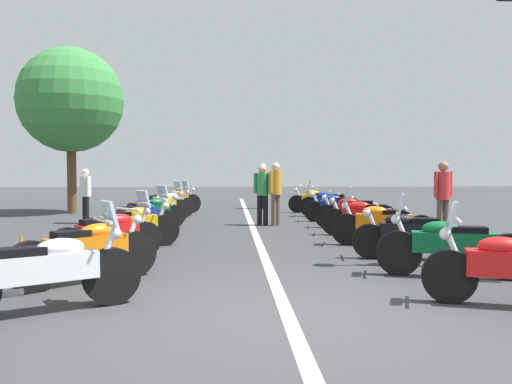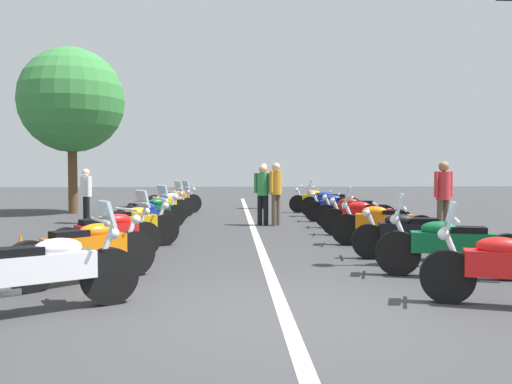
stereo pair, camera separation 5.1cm
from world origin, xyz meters
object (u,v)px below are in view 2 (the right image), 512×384
Objects in this scene: bystander_3 at (264,182)px; motorcycle_left_row_4 at (140,218)px; motorcycle_left_row_2 at (109,234)px; motorcycle_left_row_5 at (151,212)px; motorcycle_right_row_3 at (382,223)px; motorcycle_left_row_8 at (174,200)px; bystander_0 at (443,193)px; motorcycle_left_row_6 at (159,207)px; motorcycle_right_row_5 at (355,211)px; motorcycle_right_row_8 at (318,200)px; bystander_2 at (86,192)px; motorcycle_right_row_2 at (409,234)px; motorcycle_left_row_0 at (44,271)px; motorcycle_right_row_1 at (450,245)px; motorcycle_right_row_6 at (338,207)px; traffic_cone_0 at (21,254)px; motorcycle_right_row_7 at (330,203)px; motorcycle_left_row_3 at (129,225)px; bystander_4 at (276,189)px; bystander_1 at (263,190)px; roadside_tree_1 at (72,101)px; motorcycle_right_row_4 at (366,216)px; motorcycle_left_row_7 at (168,203)px; motorcycle_left_row_1 at (86,250)px.

motorcycle_left_row_4 is at bearing 87.96° from bystander_3.
motorcycle_left_row_2 is 4.76m from motorcycle_left_row_5.
motorcycle_left_row_2 is 5.40m from motorcycle_right_row_3.
motorcycle_left_row_8 is 9.69m from bystander_0.
motorcycle_left_row_6 reaches higher than motorcycle_right_row_5.
motorcycle_left_row_4 is at bearing 52.01° from motorcycle_left_row_2.
bystander_3 is (2.16, 1.80, 0.60)m from motorcycle_right_row_8.
motorcycle_right_row_2 is at bearing 108.72° from bystander_2.
motorcycle_left_row_0 is 1.11× the size of bystander_0.
motorcycle_right_row_1 is at bearing -13.02° from motorcycle_left_row_0.
motorcycle_left_row_6 is at bearing 59.63° from motorcycle_left_row_0.
traffic_cone_0 is (-7.46, 6.37, -0.16)m from motorcycle_right_row_6.
bystander_2 reaches higher than motorcycle_right_row_7.
bystander_4 is (4.04, -3.27, 0.57)m from motorcycle_left_row_3.
bystander_4 is (5.57, 1.87, 0.58)m from motorcycle_right_row_2.
motorcycle_left_row_5 is 1.03× the size of bystander_1.
motorcycle_right_row_7 is at bearing -82.08° from motorcycle_right_row_2.
bystander_1 reaches higher than traffic_cone_0.
bystander_0 reaches higher than motorcycle_right_row_2.
motorcycle_right_row_3 is 8.05m from motorcycle_right_row_8.
motorcycle_left_row_5 is 3.46m from bystander_4.
bystander_4 is at bearing 141.24° from bystander_2.
motorcycle_left_row_3 is at bearing -127.57° from motorcycle_left_row_4.
motorcycle_left_row_8 is 0.95× the size of motorcycle_right_row_6.
roadside_tree_1 is (-1.90, 6.89, 2.92)m from bystander_3.
motorcycle_left_row_4 is 0.92× the size of motorcycle_left_row_5.
motorcycle_right_row_1 is 8.07m from motorcycle_right_row_6.
motorcycle_left_row_6 is 0.30× the size of roadside_tree_1.
motorcycle_right_row_2 is 9.63m from motorcycle_right_row_8.
bystander_3 is (11.79, 1.82, 0.61)m from motorcycle_right_row_2.
motorcycle_right_row_2 is at bearing -76.28° from motorcycle_left_row_5.
motorcycle_right_row_4 is at bearing 98.89° from motorcycle_right_row_6.
bystander_2 reaches higher than motorcycle_left_row_8.
motorcycle_left_row_7 is 9.64m from motorcycle_right_row_2.
motorcycle_right_row_6 is 0.35× the size of roadside_tree_1.
motorcycle_left_row_0 is 8.11m from motorcycle_left_row_5.
motorcycle_right_row_4 is (-3.25, -5.29, -0.02)m from motorcycle_left_row_6.
bystander_1 is 0.37m from bystander_4.
bystander_3 is 7.72m from roadside_tree_1.
motorcycle_right_row_6 is (0.01, -5.28, -0.03)m from motorcycle_left_row_6.
motorcycle_left_row_8 is at bearing 169.16° from bystander_4.
bystander_1 is 0.96× the size of bystander_4.
motorcycle_left_row_1 is 8.41m from bystander_2.
bystander_0 is at bearing -49.08° from motorcycle_left_row_5.
motorcycle_left_row_4 reaches higher than motorcycle_left_row_3.
motorcycle_right_row_8 is (11.33, -5.09, -0.01)m from motorcycle_left_row_1.
motorcycle_left_row_0 is at bearing -127.17° from motorcycle_left_row_6.
traffic_cone_0 is at bearing 37.96° from motorcycle_right_row_3.
motorcycle_right_row_6 is (4.93, -0.09, -0.02)m from motorcycle_right_row_3.
motorcycle_left_row_1 is at bearing -124.78° from motorcycle_left_row_2.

